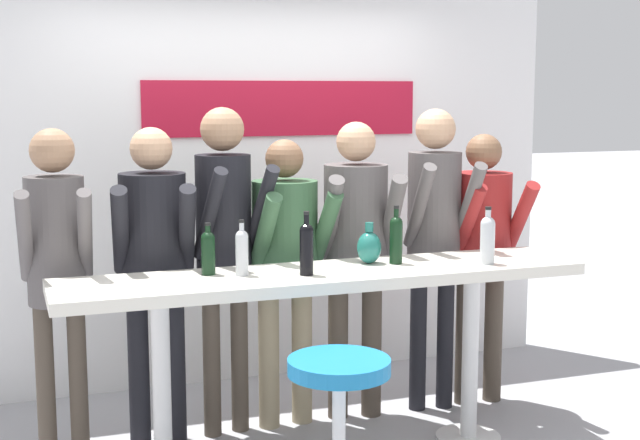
# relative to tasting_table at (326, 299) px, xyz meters

# --- Properties ---
(back_wall) EXTENTS (4.33, 0.12, 2.66)m
(back_wall) POSITION_rel_tasting_table_xyz_m (0.00, 1.52, 0.47)
(back_wall) COLOR white
(back_wall) RESTS_ON ground_plane
(tasting_table) EXTENTS (2.73, 0.56, 1.02)m
(tasting_table) POSITION_rel_tasting_table_xyz_m (0.00, 0.00, 0.00)
(tasting_table) COLOR silver
(tasting_table) RESTS_ON ground_plane
(bar_stool) EXTENTS (0.48, 0.48, 0.76)m
(bar_stool) POSITION_rel_tasting_table_xyz_m (-0.17, -0.65, -0.36)
(bar_stool) COLOR silver
(bar_stool) RESTS_ON ground_plane
(person_far_left) EXTENTS (0.38, 0.52, 1.74)m
(person_far_left) POSITION_rel_tasting_table_xyz_m (-1.29, 0.51, 0.23)
(person_far_left) COLOR #473D33
(person_far_left) RESTS_ON ground_plane
(person_left) EXTENTS (0.47, 0.58, 1.74)m
(person_left) POSITION_rel_tasting_table_xyz_m (-0.78, 0.54, 0.21)
(person_left) COLOR black
(person_left) RESTS_ON ground_plane
(person_center_left) EXTENTS (0.42, 0.57, 1.84)m
(person_center_left) POSITION_rel_tasting_table_xyz_m (-0.39, 0.55, 0.30)
(person_center_left) COLOR #473D33
(person_center_left) RESTS_ON ground_plane
(person_center) EXTENTS (0.47, 0.56, 1.66)m
(person_center) POSITION_rel_tasting_table_xyz_m (-0.04, 0.56, 0.16)
(person_center) COLOR gray
(person_center) RESTS_ON ground_plane
(person_center_right) EXTENTS (0.50, 0.61, 1.75)m
(person_center_right) POSITION_rel_tasting_table_xyz_m (0.39, 0.55, 0.22)
(person_center_right) COLOR #473D33
(person_center_right) RESTS_ON ground_plane
(person_right) EXTENTS (0.42, 0.56, 1.82)m
(person_right) POSITION_rel_tasting_table_xyz_m (0.88, 0.51, 0.29)
(person_right) COLOR black
(person_right) RESTS_ON ground_plane
(person_far_right) EXTENTS (0.44, 0.55, 1.67)m
(person_far_right) POSITION_rel_tasting_table_xyz_m (1.21, 0.52, 0.17)
(person_far_right) COLOR #473D33
(person_far_right) RESTS_ON ground_plane
(wine_bottle_0) EXTENTS (0.06, 0.06, 0.28)m
(wine_bottle_0) POSITION_rel_tasting_table_xyz_m (-0.43, 0.03, 0.28)
(wine_bottle_0) COLOR #B7BCC1
(wine_bottle_0) RESTS_ON tasting_table
(wine_bottle_1) EXTENTS (0.07, 0.07, 0.31)m
(wine_bottle_1) POSITION_rel_tasting_table_xyz_m (0.42, 0.05, 0.29)
(wine_bottle_1) COLOR black
(wine_bottle_1) RESTS_ON tasting_table
(wine_bottle_2) EXTENTS (0.07, 0.07, 0.26)m
(wine_bottle_2) POSITION_rel_tasting_table_xyz_m (-0.58, 0.11, 0.27)
(wine_bottle_2) COLOR black
(wine_bottle_2) RESTS_ON tasting_table
(wine_bottle_3) EXTENTS (0.07, 0.07, 0.32)m
(wine_bottle_3) POSITION_rel_tasting_table_xyz_m (-0.13, -0.07, 0.29)
(wine_bottle_3) COLOR black
(wine_bottle_3) RESTS_ON tasting_table
(wine_bottle_4) EXTENTS (0.08, 0.08, 0.31)m
(wine_bottle_4) POSITION_rel_tasting_table_xyz_m (0.87, -0.12, 0.29)
(wine_bottle_4) COLOR #B7BCC1
(wine_bottle_4) RESTS_ON tasting_table
(decorative_vase) EXTENTS (0.13, 0.13, 0.22)m
(decorative_vase) POSITION_rel_tasting_table_xyz_m (0.29, 0.11, 0.24)
(decorative_vase) COLOR #1E665B
(decorative_vase) RESTS_ON tasting_table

